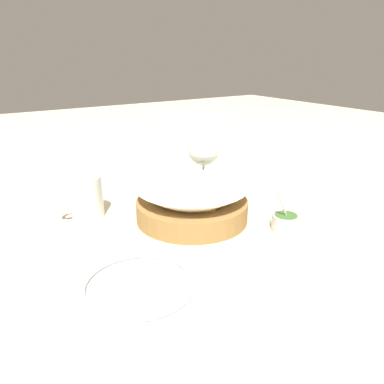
{
  "coord_description": "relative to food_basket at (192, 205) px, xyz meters",
  "views": [
    {
      "loc": [
        0.43,
        0.72,
        0.38
      ],
      "look_at": [
        -0.01,
        0.03,
        0.07
      ],
      "focal_mm": 35.0,
      "sensor_mm": 36.0,
      "label": 1
    }
  ],
  "objects": [
    {
      "name": "beer_mug",
      "position": [
        0.21,
        -0.15,
        0.01
      ],
      "size": [
        0.12,
        0.08,
        0.1
      ],
      "color": "silver",
      "rests_on": "ground_plane"
    },
    {
      "name": "side_plate",
      "position": [
        0.23,
        0.19,
        -0.03
      ],
      "size": [
        0.2,
        0.2,
        0.01
      ],
      "color": "white",
      "rests_on": "ground_plane"
    },
    {
      "name": "wine_glass",
      "position": [
        -0.14,
        -0.16,
        0.08
      ],
      "size": [
        0.09,
        0.09,
        0.17
      ],
      "color": "silver",
      "rests_on": "ground_plane"
    },
    {
      "name": "food_basket",
      "position": [
        0.0,
        0.0,
        0.0
      ],
      "size": [
        0.26,
        0.26,
        0.09
      ],
      "color": "olive",
      "rests_on": "ground_plane"
    },
    {
      "name": "ground_plane",
      "position": [
        0.01,
        -0.03,
        -0.04
      ],
      "size": [
        4.0,
        4.0,
        0.0
      ],
      "primitive_type": "plane",
      "color": "beige"
    },
    {
      "name": "sauce_cup",
      "position": [
        -0.14,
        0.16,
        -0.02
      ],
      "size": [
        0.07,
        0.06,
        0.1
      ],
      "color": "#B7B7BC",
      "rests_on": "ground_plane"
    }
  ]
}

